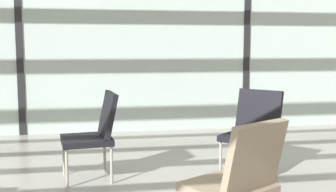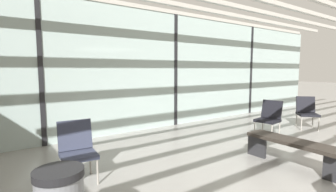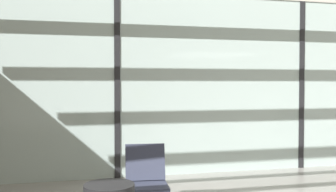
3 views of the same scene
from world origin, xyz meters
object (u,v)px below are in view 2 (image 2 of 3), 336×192
Objects in this scene: lounge_chair_0 at (269,116)px; waiting_bench at (292,146)px; lounge_chair_2 at (307,110)px; parked_airplane at (99,56)px; lounge_chair_3 at (77,147)px.

lounge_chair_0 reaches higher than waiting_bench.
lounge_chair_2 reaches higher than waiting_bench.
lounge_chair_0 and lounge_chair_2 have the same top height.
waiting_bench is at bearing -111.66° from lounge_chair_2.
parked_airplane is at bearing -0.65° from waiting_bench.
parked_airplane is 8.96m from lounge_chair_3.
waiting_bench is (-3.07, -1.23, -0.13)m from lounge_chair_2.
lounge_chair_0 is 0.51× the size of waiting_bench.
parked_airplane is 13.12× the size of lounge_chair_2.
waiting_bench is at bearing -22.97° from lounge_chair_3.
lounge_chair_2 is 6.08m from lounge_chair_3.
parked_airplane is 6.72× the size of waiting_bench.
lounge_chair_3 is (-3.35, -8.12, -1.75)m from parked_airplane.
lounge_chair_0 is at bearing -45.97° from waiting_bench.
lounge_chair_0 is 1.61m from lounge_chair_2.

